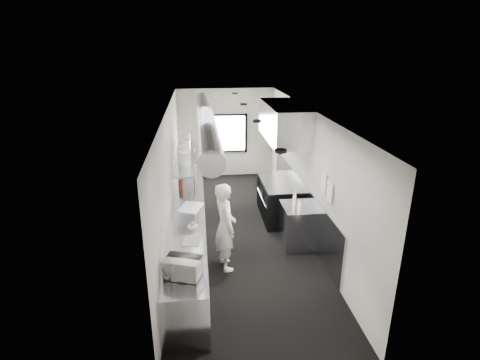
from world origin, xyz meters
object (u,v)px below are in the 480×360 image
object	(u,v)px
line_cook	(225,227)
microwave	(183,267)
prep_counter	(188,227)
squeeze_bottle_c	(294,201)
pass_shelf	(186,157)
plate_stack_d	(185,141)
knife_block	(181,184)
exhaust_hood	(284,122)
plate_stack_c	(185,147)
plate_stack_b	(183,154)
squeeze_bottle_a	(300,208)
bottle_station	(297,226)
deli_tub_a	(176,261)
squeeze_bottle_d	(295,200)
range	(278,199)
cutting_board	(191,207)
squeeze_bottle_b	(299,205)
small_plate	(193,226)
far_work_table	(190,171)
plate_stack_a	(185,158)
squeeze_bottle_e	(295,197)
deli_tub_b	(174,260)

from	to	relation	value
line_cook	microwave	world-z (taller)	line_cook
prep_counter	squeeze_bottle_c	xyz separation A→B (m)	(2.22, -0.15, 0.55)
pass_shelf	plate_stack_d	bearing A→B (deg)	90.64
pass_shelf	knife_block	xyz separation A→B (m)	(-0.11, -0.41, -0.52)
exhaust_hood	plate_stack_c	distance (m)	2.44
plate_stack_b	squeeze_bottle_a	xyz separation A→B (m)	(2.33, -1.57, -0.75)
bottle_station	deli_tub_a	bearing A→B (deg)	-142.05
deli_tub_a	plate_stack_b	bearing A→B (deg)	88.98
plate_stack_c	microwave	bearing A→B (deg)	-89.53
line_cook	squeeze_bottle_d	distance (m)	1.74
line_cook	range	bearing A→B (deg)	-47.67
cutting_board	deli_tub_a	bearing A→B (deg)	-95.43
range	plate_stack_d	bearing A→B (deg)	156.13
pass_shelf	squeeze_bottle_b	distance (m)	3.01
knife_block	plate_stack_c	world-z (taller)	plate_stack_c
plate_stack_b	plate_stack_d	bearing A→B (deg)	88.70
squeeze_bottle_c	small_plate	bearing A→B (deg)	-161.15
pass_shelf	squeeze_bottle_a	size ratio (longest dim) A/B	17.39
prep_counter	cutting_board	distance (m)	0.46
prep_counter	plate_stack_c	size ratio (longest dim) A/B	17.48
prep_counter	microwave	distance (m)	2.50
far_work_table	microwave	xyz separation A→B (m)	(-0.01, -6.13, 0.59)
knife_block	squeeze_bottle_a	world-z (taller)	knife_block
exhaust_hood	range	bearing A→B (deg)	180.00
bottle_station	squeeze_bottle_a	world-z (taller)	squeeze_bottle_a
plate_stack_a	plate_stack_c	size ratio (longest dim) A/B	0.88
prep_counter	plate_stack_d	distance (m)	2.55
range	squeeze_bottle_e	bearing A→B (deg)	-84.74
range	line_cook	distance (m)	2.57
exhaust_hood	plate_stack_d	world-z (taller)	exhaust_hood
small_plate	plate_stack_c	xyz separation A→B (m)	(-0.16, 2.59, 0.83)
microwave	plate_stack_a	size ratio (longest dim) A/B	1.59
squeeze_bottle_a	squeeze_bottle_e	world-z (taller)	squeeze_bottle_a
small_plate	plate_stack_b	distance (m)	2.16
pass_shelf	plate_stack_d	distance (m)	0.73
microwave	squeeze_bottle_b	bearing A→B (deg)	60.94
prep_counter	pass_shelf	bearing A→B (deg)	91.56
deli_tub_b	prep_counter	bearing A→B (deg)	85.37
exhaust_hood	bottle_station	world-z (taller)	exhaust_hood
range	squeeze_bottle_e	world-z (taller)	squeeze_bottle_e
squeeze_bottle_d	squeeze_bottle_e	size ratio (longest dim) A/B	1.11
exhaust_hood	bottle_station	size ratio (longest dim) A/B	2.44
knife_block	plate_stack_b	world-z (taller)	plate_stack_b
small_plate	squeeze_bottle_c	size ratio (longest dim) A/B	0.98
small_plate	plate_stack_a	size ratio (longest dim) A/B	0.64
deli_tub_b	squeeze_bottle_e	world-z (taller)	squeeze_bottle_e
small_plate	far_work_table	bearing A→B (deg)	91.43
deli_tub_b	squeeze_bottle_e	distance (m)	3.28
squeeze_bottle_a	squeeze_bottle_b	bearing A→B (deg)	84.70
range	microwave	bearing A→B (deg)	-121.22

